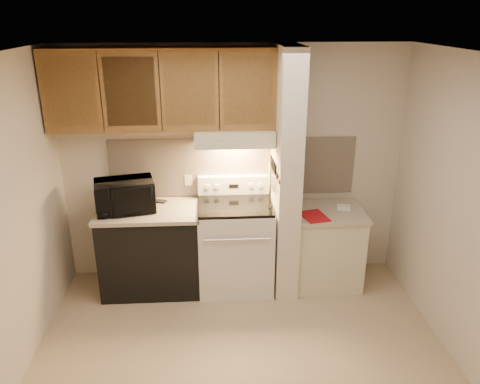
{
  "coord_description": "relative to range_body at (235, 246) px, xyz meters",
  "views": [
    {
      "loc": [
        -0.23,
        -3.24,
        2.77
      ],
      "look_at": [
        0.02,
        0.75,
        1.23
      ],
      "focal_mm": 35.0,
      "sensor_mm": 36.0,
      "label": 1
    }
  ],
  "objects": [
    {
      "name": "range_knob_right_inner",
      "position": [
        0.18,
        0.24,
        0.59
      ],
      "size": [
        0.05,
        0.02,
        0.05
      ],
      "primitive_type": "cylinder",
      "rotation": [
        1.57,
        0.0,
        0.0
      ],
      "color": "silver",
      "rests_on": "range_backguard"
    },
    {
      "name": "knife_blade_b",
      "position": [
        0.38,
        -0.13,
        0.75
      ],
      "size": [
        0.01,
        0.04,
        0.18
      ],
      "primitive_type": "cube",
      "color": "silver",
      "rests_on": "knife_strip"
    },
    {
      "name": "cab_gap_c",
      "position": [
        -0.14,
        0.01,
        1.62
      ],
      "size": [
        0.01,
        0.01,
        0.73
      ],
      "primitive_type": "cube",
      "color": "black",
      "rests_on": "upper_cabinets"
    },
    {
      "name": "wall_right",
      "position": [
        1.8,
        -1.16,
        0.79
      ],
      "size": [
        0.02,
        3.0,
        2.5
      ],
      "primitive_type": "cube",
      "color": "beige",
      "rests_on": "floor"
    },
    {
      "name": "knife_blade_e",
      "position": [
        0.38,
        0.1,
        0.75
      ],
      "size": [
        0.01,
        0.04,
        0.18
      ],
      "primitive_type": "cube",
      "color": "silver",
      "rests_on": "knife_strip"
    },
    {
      "name": "partition_pillar",
      "position": [
        0.51,
        -0.01,
        0.79
      ],
      "size": [
        0.22,
        0.7,
        2.5
      ],
      "primitive_type": "cube",
      "color": "beige",
      "rests_on": "floor"
    },
    {
      "name": "right_cab_base",
      "position": [
        0.97,
        -0.01,
        -0.06
      ],
      "size": [
        0.7,
        0.6,
        0.81
      ],
      "primitive_type": "cube",
      "color": "beige",
      "rests_on": "floor"
    },
    {
      "name": "cab_door_a",
      "position": [
        -1.51,
        0.01,
        1.62
      ],
      "size": [
        0.46,
        0.01,
        0.63
      ],
      "primitive_type": "cube",
      "color": "brown",
      "rests_on": "upper_cabinets"
    },
    {
      "name": "white_box",
      "position": [
        1.14,
        0.02,
        0.41
      ],
      "size": [
        0.16,
        0.12,
        0.04
      ],
      "primitive_type": "cube",
      "rotation": [
        0.0,
        0.0,
        -0.26
      ],
      "color": "white",
      "rests_on": "right_countertop"
    },
    {
      "name": "range_hood",
      "position": [
        0.0,
        0.12,
        1.17
      ],
      "size": [
        0.78,
        0.44,
        0.15
      ],
      "primitive_type": "cube",
      "color": "beige",
      "rests_on": "upper_cabinets"
    },
    {
      "name": "oven_window",
      "position": [
        0.0,
        -0.32,
        0.04
      ],
      "size": [
        0.5,
        0.01,
        0.3
      ],
      "primitive_type": "cube",
      "color": "black",
      "rests_on": "range_body"
    },
    {
      "name": "range_body",
      "position": [
        0.0,
        0.0,
        0.0
      ],
      "size": [
        0.76,
        0.65,
        0.92
      ],
      "primitive_type": "cube",
      "color": "silver",
      "rests_on": "floor"
    },
    {
      "name": "oven_handle",
      "position": [
        0.0,
        -0.35,
        0.26
      ],
      "size": [
        0.65,
        0.02,
        0.02
      ],
      "primitive_type": "cylinder",
      "rotation": [
        0.0,
        1.57,
        0.0
      ],
      "color": "silver",
      "rests_on": "range_body"
    },
    {
      "name": "backsplash",
      "position": [
        0.0,
        0.33,
        0.78
      ],
      "size": [
        2.6,
        0.02,
        0.63
      ],
      "primitive_type": "cube",
      "color": "beige",
      "rests_on": "wall_back"
    },
    {
      "name": "range_display",
      "position": [
        0.0,
        0.24,
        0.59
      ],
      "size": [
        0.1,
        0.01,
        0.04
      ],
      "primitive_type": "cube",
      "color": "black",
      "rests_on": "range_backguard"
    },
    {
      "name": "knife_blade_a",
      "position": [
        0.38,
        -0.21,
        0.76
      ],
      "size": [
        0.01,
        0.03,
        0.16
      ],
      "primitive_type": "cube",
      "color": "silver",
      "rests_on": "knife_strip"
    },
    {
      "name": "cab_door_c",
      "position": [
        -0.42,
        0.01,
        1.62
      ],
      "size": [
        0.46,
        0.01,
        0.63
      ],
      "primitive_type": "cube",
      "color": "brown",
      "rests_on": "upper_cabinets"
    },
    {
      "name": "oven_mitt",
      "position": [
        0.38,
        0.17,
        0.74
      ],
      "size": [
        0.03,
        0.1,
        0.24
      ],
      "primitive_type": "cube",
      "color": "gray",
      "rests_on": "partition_pillar"
    },
    {
      "name": "ceiling",
      "position": [
        0.0,
        -1.16,
        2.04
      ],
      "size": [
        3.6,
        3.6,
        0.0
      ],
      "primitive_type": "plane",
      "rotation": [
        3.14,
        0.0,
        0.0
      ],
      "color": "white",
      "rests_on": "wall_back"
    },
    {
      "name": "right_countertop",
      "position": [
        0.97,
        -0.01,
        0.37
      ],
      "size": [
        0.74,
        0.64,
        0.04
      ],
      "primitive_type": "cube",
      "color": "#B6A994",
      "rests_on": "right_cab_base"
    },
    {
      "name": "knife_handle_e",
      "position": [
        0.38,
        0.12,
        0.91
      ],
      "size": [
        0.02,
        0.02,
        0.1
      ],
      "primitive_type": "cylinder",
      "color": "black",
      "rests_on": "knife_strip"
    },
    {
      "name": "range_knob_left_inner",
      "position": [
        -0.18,
        0.24,
        0.59
      ],
      "size": [
        0.05,
        0.02,
        0.05
      ],
      "primitive_type": "cylinder",
      "rotation": [
        1.57,
        0.0,
        0.0
      ],
      "color": "silver",
      "rests_on": "range_backguard"
    },
    {
      "name": "knife_handle_c",
      "position": [
        0.38,
        -0.04,
        0.91
      ],
      "size": [
        0.02,
        0.02,
        0.1
      ],
      "primitive_type": "cylinder",
      "color": "black",
      "rests_on": "knife_strip"
    },
    {
      "name": "pillar_trim",
      "position": [
        0.39,
        -0.01,
        0.84
      ],
      "size": [
        0.01,
        0.7,
        0.04
      ],
      "primitive_type": "cube",
      "color": "brown",
      "rests_on": "partition_pillar"
    },
    {
      "name": "upper_cabinets",
      "position": [
        -0.69,
        0.17,
        1.62
      ],
      "size": [
        2.18,
        0.33,
        0.77
      ],
      "primitive_type": "cube",
      "color": "brown",
      "rests_on": "wall_back"
    },
    {
      "name": "teal_jar",
      "position": [
        -1.23,
        -0.09,
        0.5
      ],
      "size": [
        0.1,
        0.1,
        0.11
      ],
      "primitive_type": "cylinder",
      "rotation": [
        0.0,
        0.0,
        -0.08
      ],
      "color": "#1E5B62",
      "rests_on": "left_countertop"
    },
    {
      "name": "cab_gap_a",
      "position": [
        -1.23,
        0.01,
        1.62
      ],
      "size": [
        0.01,
        0.01,
        0.73
      ],
      "primitive_type": "cube",
      "color": "black",
      "rests_on": "upper_cabinets"
    },
    {
      "name": "cab_gap_b",
      "position": [
        -0.69,
        0.01,
        1.62
      ],
      "size": [
        0.01,
        0.01,
        0.73
      ],
      "primitive_type": "cube",
      "color": "black",
      "rests_on": "upper_cabinets"
    },
    {
      "name": "hood_lip",
      "position": [
        0.0,
        -0.08,
        1.12
      ],
      "size": [
        0.78,
        0.04,
        0.06
      ],
      "primitive_type": "cube",
      "color": "beige",
      "rests_on": "range_hood"
    },
    {
      "name": "knife_handle_d",
      "position": [
        0.38,
        0.02,
        0.91
      ],
      "size": [
        0.02,
        0.02,
        0.1
      ],
      "primitive_type": "cylinder",
      "color": "black",
      "rests_on": "knife_strip"
    },
    {
      "name": "knife_handle_b",
      "position": [
        0.38,
        -0.13,
        0.91
      ],
      "size": [
        0.02,
        0.02,
        0.1
      ],
      "primitive_type": "cylinder",
      "color": "black",
      "rests_on": "knife_strip"
    },
    {
      "name": "wall_back",
      "position": [
        0.0,
        0.34,
        0.79
      ],
      "size": [
        3.6,
        2.5,
        0.02
      ],
      "primitive_type": "cube",
      "rotation": [
        1.57,
        0.0,
        0.0
      ],
      "color": "beige",
      "rests_on": "floor"
    },
    {
      "name": "floor",
      "position": [
        0.0,
        -1.16,
        -0.46
      ],
      "size": [
        3.6,
        3.6,
        0.0
      ],
      "primitive_type": "plane",
      "color": "tan",
      "rests_on": "ground"
    },
    {
      "name": "outlet",
      "position": [
        -0.48,
        0.32,
        0.64
      ],
      "size": [
        0.08,
        0.01,
        0.12
      ],
      "primitive_type": "cube",
      "color": "beige",
      "rests_on": "backsplash"
    },
    {
      "name": "range_knob_left_outer",
      "position": [
        -0.28,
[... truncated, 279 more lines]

